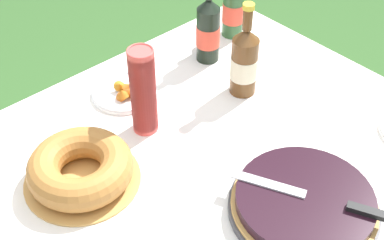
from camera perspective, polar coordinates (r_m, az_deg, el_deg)
The scene contains 10 objects.
garden_table at distance 1.47m, azimuth 0.68°, elevation -6.87°, with size 1.41×1.12×0.71m.
tablecloth at distance 1.43m, azimuth 0.70°, elevation -5.40°, with size 1.42×1.13×0.10m.
berry_tart at distance 1.33m, azimuth 11.86°, elevation -8.75°, with size 0.37×0.37×0.06m.
serving_knife at distance 1.30m, azimuth 13.32°, elevation -8.08°, with size 0.19×0.35×0.01m.
bundt_cake at distance 1.38m, azimuth -11.79°, elevation -5.09°, with size 0.30×0.30×0.09m.
cup_stack at distance 1.45m, azimuth -5.23°, elevation 3.03°, with size 0.07×0.07×0.27m.
cider_bottle_green at distance 1.88m, azimuth 4.45°, elevation 11.99°, with size 0.08×0.08×0.30m.
cider_bottle_amber at distance 1.60m, azimuth 5.61°, elevation 6.24°, with size 0.08×0.08×0.30m.
juice_bottle_red at distance 1.74m, azimuth 1.73°, elevation 9.62°, with size 0.08×0.08×0.30m.
snack_plate_far at distance 1.65m, azimuth -7.18°, elevation 3.02°, with size 0.20×0.20×0.06m.
Camera 1 is at (-0.67, -0.72, 1.75)m, focal length 50.00 mm.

